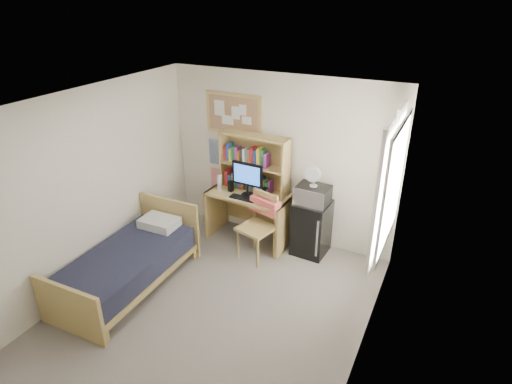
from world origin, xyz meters
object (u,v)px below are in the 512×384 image
at_px(desk, 250,217).
at_px(desk_chair, 256,228).
at_px(monitor, 247,179).
at_px(desk_fan, 314,177).
at_px(bulletin_board, 234,114).
at_px(bed, 127,269).
at_px(speaker_left, 231,186).
at_px(mini_fridge, 311,228).
at_px(speaker_right, 265,194).
at_px(microwave, 313,195).

xyz_separation_m(desk, desk_chair, (0.32, -0.43, 0.11)).
height_order(monitor, desk_fan, desk_fan).
bearing_deg(bulletin_board, bed, -103.30).
height_order(speaker_left, desk_fan, desk_fan).
height_order(desk, monitor, monitor).
relative_size(mini_fridge, speaker_right, 4.54).
xyz_separation_m(desk_chair, speaker_right, (-0.02, 0.36, 0.39)).
relative_size(bulletin_board, microwave, 2.02).
xyz_separation_m(bulletin_board, desk, (0.43, -0.33, -1.52)).
distance_m(desk, speaker_left, 0.58).
height_order(speaker_left, microwave, microwave).
height_order(desk, speaker_right, speaker_right).
xyz_separation_m(desk, speaker_left, (-0.30, -0.05, 0.49)).
relative_size(desk, microwave, 2.76).
bearing_deg(bed, monitor, 61.09).
xyz_separation_m(desk_chair, microwave, (0.67, 0.48, 0.46)).
xyz_separation_m(mini_fridge, desk_fan, (-0.00, -0.02, 0.83)).
distance_m(monitor, desk_fan, 1.02).
bearing_deg(desk, microwave, 5.96).
relative_size(monitor, speaker_right, 2.87).
height_order(bulletin_board, speaker_left, bulletin_board).
height_order(bed, microwave, microwave).
bearing_deg(mini_fridge, microwave, -90.00).
distance_m(bed, monitor, 2.12).
distance_m(bulletin_board, speaker_left, 1.10).
distance_m(desk, mini_fridge, 1.00).
distance_m(desk_chair, speaker_left, 0.83).
height_order(bulletin_board, desk, bulletin_board).
xyz_separation_m(desk_chair, bed, (-1.25, -1.36, -0.25)).
xyz_separation_m(speaker_right, microwave, (0.70, 0.13, 0.08)).
bearing_deg(speaker_right, microwave, 13.32).
distance_m(speaker_left, microwave, 1.30).
bearing_deg(speaker_left, desk, 11.31).
distance_m(desk, microwave, 1.15).
xyz_separation_m(bed, speaker_right, (1.23, 1.72, 0.63)).
height_order(desk, mini_fridge, mini_fridge).
bearing_deg(microwave, monitor, -170.04).
distance_m(bed, speaker_right, 2.20).
bearing_deg(desk_chair, bulletin_board, 149.28).
relative_size(speaker_right, microwave, 0.40).
bearing_deg(bed, bulletin_board, 75.96).
bearing_deg(bed, mini_fridge, 43.37).
distance_m(bed, microwave, 2.76).
height_order(bulletin_board, mini_fridge, bulletin_board).
bearing_deg(microwave, speaker_left, -172.19).
bearing_deg(speaker_left, desk_fan, 7.22).
bearing_deg(bulletin_board, mini_fridge, -9.99).
distance_m(desk, desk_fan, 1.31).
height_order(mini_fridge, speaker_left, speaker_left).
distance_m(mini_fridge, monitor, 1.20).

